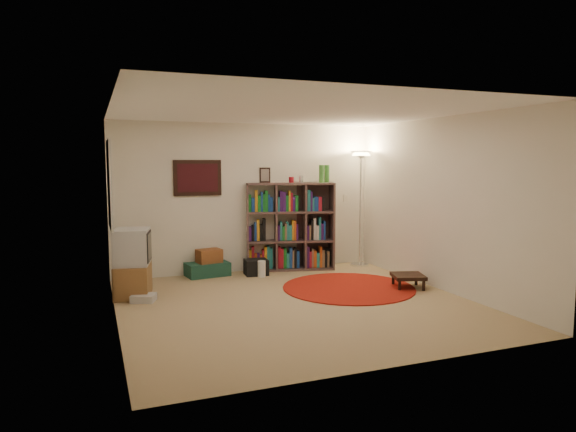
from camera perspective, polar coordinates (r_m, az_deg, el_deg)
name	(u,v)px	position (r m, az deg, el deg)	size (l,w,h in m)	color
room	(292,208)	(6.63, 0.46, 0.86)	(4.54, 4.54, 2.54)	#9B815B
bookshelf	(289,228)	(8.86, 0.08, -1.29)	(1.56, 0.79, 1.81)	brown
floor_lamp	(361,171)	(9.20, 8.09, 4.99)	(0.48, 0.48, 2.05)	white
floor_fan	(326,258)	(9.02, 4.19, -4.67)	(0.33, 0.21, 0.37)	black
tv_stand	(133,264)	(7.42, -16.86, -5.13)	(0.57, 0.73, 0.94)	brown
dvd_box	(144,298)	(7.19, -15.75, -8.76)	(0.37, 0.34, 0.10)	#B3B3B8
suitcase	(207,269)	(8.56, -8.98, -5.84)	(0.73, 0.53, 0.22)	#163E30
wicker_basket	(209,256)	(8.51, -8.76, -4.40)	(0.43, 0.34, 0.22)	brown
duffel_bag	(256,267)	(8.52, -3.56, -5.69)	(0.39, 0.34, 0.26)	black
paper_towel	(262,269)	(8.36, -2.95, -5.89)	(0.13, 0.13, 0.26)	silver
red_rug	(349,288)	(7.70, 6.75, -7.90)	(1.95, 1.95, 0.02)	maroon
side_table	(408,277)	(7.83, 13.21, -6.57)	(0.56, 0.56, 0.20)	black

